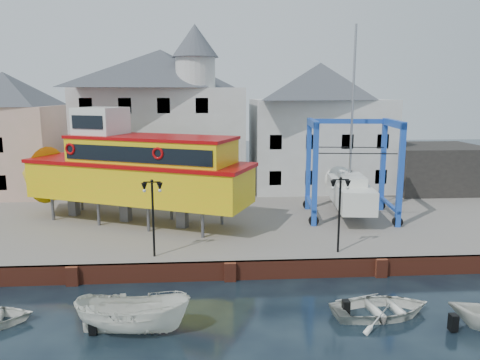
{
  "coord_description": "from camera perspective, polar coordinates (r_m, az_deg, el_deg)",
  "views": [
    {
      "loc": [
        -1.06,
        -22.91,
        9.67
      ],
      "look_at": [
        1.0,
        7.0,
        4.0
      ],
      "focal_mm": 35.0,
      "sensor_mm": 36.0,
      "label": 1
    }
  ],
  "objects": [
    {
      "name": "ground",
      "position": [
        24.89,
        -1.21,
        -12.16
      ],
      "size": [
        140.0,
        140.0,
        0.0
      ],
      "primitive_type": "plane",
      "color": "black",
      "rests_on": "ground"
    },
    {
      "name": "hardstanding",
      "position": [
        35.14,
        -2.08,
        -4.42
      ],
      "size": [
        44.0,
        22.0,
        1.0
      ],
      "primitive_type": "cube",
      "color": "slate",
      "rests_on": "ground"
    },
    {
      "name": "quay_wall",
      "position": [
        24.8,
        -1.23,
        -11.0
      ],
      "size": [
        44.0,
        0.47,
        1.0
      ],
      "color": "maroon",
      "rests_on": "ground"
    },
    {
      "name": "building_pink",
      "position": [
        44.41,
        -26.46,
        5.05
      ],
      "size": [
        8.0,
        7.0,
        10.3
      ],
      "color": "tan",
      "rests_on": "hardstanding"
    },
    {
      "name": "building_white_main",
      "position": [
        41.54,
        -9.28,
        7.36
      ],
      "size": [
        14.0,
        8.3,
        14.0
      ],
      "color": "#BBBAB3",
      "rests_on": "hardstanding"
    },
    {
      "name": "building_white_right",
      "position": [
        43.21,
        9.59,
        6.49
      ],
      "size": [
        12.0,
        8.0,
        11.2
      ],
      "color": "#BBBAB3",
      "rests_on": "hardstanding"
    },
    {
      "name": "shed_dark",
      "position": [
        45.16,
        22.49,
        1.4
      ],
      "size": [
        8.0,
        7.0,
        4.0
      ],
      "primitive_type": "cube",
      "color": "black",
      "rests_on": "hardstanding"
    },
    {
      "name": "lamp_post_left",
      "position": [
        24.9,
        -10.63,
        -2.23
      ],
      "size": [
        1.12,
        0.32,
        4.2
      ],
      "color": "black",
      "rests_on": "hardstanding"
    },
    {
      "name": "lamp_post_right",
      "position": [
        25.72,
        12.1,
        -1.87
      ],
      "size": [
        1.12,
        0.32,
        4.2
      ],
      "color": "black",
      "rests_on": "hardstanding"
    },
    {
      "name": "tour_boat",
      "position": [
        32.13,
        -13.93,
        1.33
      ],
      "size": [
        17.73,
        11.04,
        7.65
      ],
      "rotation": [
        0.0,
        0.0,
        -0.42
      ],
      "color": "#59595E",
      "rests_on": "hardstanding"
    },
    {
      "name": "travel_lift",
      "position": [
        34.09,
        13.07,
        -0.53
      ],
      "size": [
        6.62,
        8.86,
        13.09
      ],
      "rotation": [
        0.0,
        0.0,
        -0.12
      ],
      "color": "#1C40B0",
      "rests_on": "hardstanding"
    },
    {
      "name": "motorboat_a",
      "position": [
        20.49,
        -12.86,
        -17.74
      ],
      "size": [
        4.91,
        2.29,
        1.83
      ],
      "primitive_type": "imported",
      "rotation": [
        0.0,
        0.0,
        1.46
      ],
      "color": "silver",
      "rests_on": "ground"
    },
    {
      "name": "motorboat_b",
      "position": [
        22.27,
        16.83,
        -15.51
      ],
      "size": [
        4.77,
        3.66,
        0.92
      ],
      "primitive_type": "imported",
      "rotation": [
        0.0,
        0.0,
        1.69
      ],
      "color": "silver",
      "rests_on": "ground"
    }
  ]
}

